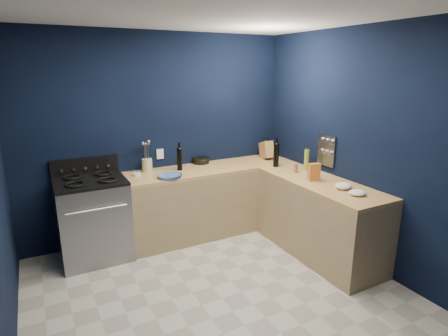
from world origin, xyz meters
TOP-DOWN VIEW (x-y plane):
  - floor at (0.00, 0.00)m, footprint 3.50×3.50m
  - ceiling at (0.00, 0.00)m, footprint 3.50×3.50m
  - wall_back at (0.00, 1.76)m, footprint 3.50×0.02m
  - wall_right at (1.76, 0.00)m, footprint 0.02×3.50m
  - wall_front at (0.00, -1.76)m, footprint 3.50×0.02m
  - cab_back at (0.60, 1.44)m, footprint 2.30×0.63m
  - top_back at (0.60, 1.44)m, footprint 2.30×0.63m
  - cab_right at (1.44, 0.29)m, footprint 0.63×1.67m
  - top_right at (1.44, 0.29)m, footprint 0.63×1.67m
  - gas_range at (-0.93, 1.42)m, footprint 0.76×0.66m
  - oven_door at (-0.93, 1.10)m, footprint 0.59×0.02m
  - cooktop at (-0.93, 1.42)m, footprint 0.76×0.66m
  - backguard at (-0.93, 1.72)m, footprint 0.76×0.06m
  - spice_panel at (1.74, 0.55)m, footprint 0.02×0.28m
  - wall_outlet at (0.00, 1.74)m, footprint 0.09×0.02m
  - plate_stack at (-0.05, 1.25)m, footprint 0.36×0.36m
  - ramekin at (-0.38, 1.50)m, footprint 0.12×0.12m
  - utensil_crock at (-0.21, 1.64)m, footprint 0.13×0.13m
  - wine_bottle_back at (0.18, 1.50)m, footprint 0.08×0.08m
  - lemon_basket at (0.56, 1.69)m, footprint 0.24×0.24m
  - knife_block at (1.51, 1.51)m, footprint 0.17×0.30m
  - wine_bottle_right at (1.36, 1.07)m, footprint 0.08×0.08m
  - oil_bottle at (1.60, 0.74)m, footprint 0.08×0.08m
  - spice_jar_near at (1.42, 0.73)m, footprint 0.06×0.06m
  - spice_jar_far at (1.56, 0.58)m, footprint 0.05×0.05m
  - crouton_bag at (1.38, 0.36)m, footprint 0.15×0.09m
  - towel_front at (1.46, -0.03)m, footprint 0.21×0.19m
  - towel_end at (1.44, -0.24)m, footprint 0.22×0.22m

SIDE VIEW (x-z plane):
  - floor at x=0.00m, z-range -0.02..0.00m
  - cab_back at x=0.60m, z-range 0.00..0.86m
  - cab_right at x=1.44m, z-range 0.00..0.86m
  - oven_door at x=-0.93m, z-range 0.24..0.66m
  - gas_range at x=-0.93m, z-range 0.00..0.92m
  - top_back at x=0.60m, z-range 0.86..0.90m
  - top_right at x=1.44m, z-range 0.86..0.90m
  - plate_stack at x=-0.05m, z-range 0.90..0.93m
  - ramekin at x=-0.38m, z-range 0.90..0.94m
  - towel_end at x=1.44m, z-range 0.90..0.95m
  - towel_front at x=1.46m, z-range 0.90..0.97m
  - cooktop at x=-0.93m, z-range 0.92..0.95m
  - lemon_basket at x=0.56m, z-range 0.90..0.99m
  - spice_jar_far at x=1.56m, z-range 0.90..0.99m
  - spice_jar_near at x=1.42m, z-range 0.90..1.01m
  - utensil_crock at x=-0.21m, z-range 0.90..1.06m
  - crouton_bag at x=1.38m, z-range 0.90..1.10m
  - knife_block at x=1.51m, z-range 0.87..1.17m
  - oil_bottle at x=1.60m, z-range 0.90..1.17m
  - wine_bottle_back at x=0.18m, z-range 0.90..1.18m
  - backguard at x=-0.93m, z-range 0.94..1.14m
  - wine_bottle_right at x=1.36m, z-range 0.90..1.20m
  - wall_outlet at x=0.00m, z-range 1.02..1.15m
  - spice_panel at x=1.74m, z-range 0.99..1.37m
  - wall_back at x=0.00m, z-range 0.00..2.60m
  - wall_right at x=1.76m, z-range 0.00..2.60m
  - wall_front at x=0.00m, z-range 0.00..2.60m
  - ceiling at x=0.00m, z-range 2.60..2.62m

